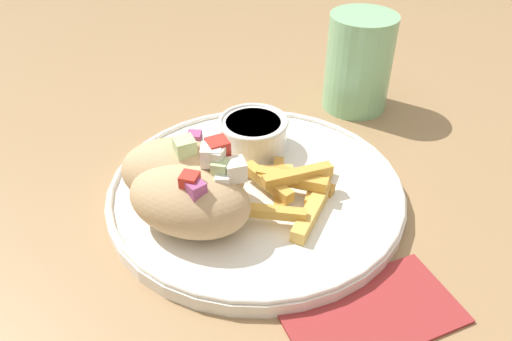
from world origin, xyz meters
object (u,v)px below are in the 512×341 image
object	(u,v)px
pita_sandwich_near	(190,199)
sauce_ramekin	(253,132)
plate	(256,190)
pita_sandwich_far	(184,173)
water_glass	(358,67)
fries_pile	(294,188)

from	to	relation	value
pita_sandwich_near	sauce_ramekin	size ratio (longest dim) A/B	1.73
plate	sauce_ramekin	size ratio (longest dim) A/B	3.87
pita_sandwich_far	water_glass	size ratio (longest dim) A/B	1.15
plate	water_glass	xyz separation A→B (m)	(0.20, 0.11, 0.04)
plate	fries_pile	xyz separation A→B (m)	(0.03, -0.03, 0.01)
plate	pita_sandwich_near	size ratio (longest dim) A/B	2.24
fries_pile	pita_sandwich_near	bearing A→B (deg)	177.23
sauce_ramekin	plate	bearing A→B (deg)	-113.50
plate	fries_pile	bearing A→B (deg)	-48.78
pita_sandwich_near	fries_pile	size ratio (longest dim) A/B	1.05
sauce_ramekin	water_glass	distance (m)	0.18
pita_sandwich_near	water_glass	distance (m)	0.30
pita_sandwich_far	water_glass	xyz separation A→B (m)	(0.26, 0.10, 0.01)
plate	pita_sandwich_far	world-z (taller)	pita_sandwich_far
pita_sandwich_near	water_glass	bearing A→B (deg)	72.47
sauce_ramekin	water_glass	xyz separation A→B (m)	(0.17, 0.05, 0.02)
plate	sauce_ramekin	xyz separation A→B (m)	(0.03, 0.06, 0.02)
pita_sandwich_near	water_glass	world-z (taller)	water_glass
plate	pita_sandwich_far	xyz separation A→B (m)	(-0.07, 0.01, 0.04)
pita_sandwich_near	pita_sandwich_far	size ratio (longest dim) A/B	0.95
fries_pile	sauce_ramekin	distance (m)	0.09
pita_sandwich_far	sauce_ramekin	bearing A→B (deg)	64.78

